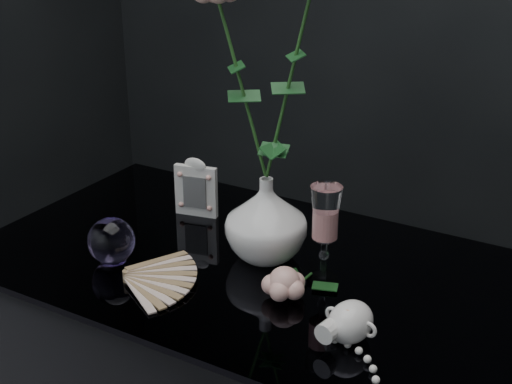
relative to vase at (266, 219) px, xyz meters
The scene contains 8 objects.
vase is the anchor object (origin of this frame).
wine_glass 0.13m from the vase, 10.79° to the right, with size 0.05×0.05×0.18m, color white, non-canonical shape.
picture_frame 0.23m from the vase, 157.47° to the left, with size 0.09×0.07×0.13m, color white, non-canonical shape.
paperweight 0.28m from the vase, 146.11° to the right, with size 0.09×0.09×0.09m, color #9F84D6, non-canonical shape.
paper_fan 0.26m from the vase, 129.60° to the right, with size 0.24×0.19×0.03m, color beige, non-canonical shape.
loose_rose 0.15m from the vase, 48.19° to the right, with size 0.12×0.16×0.06m, color #FFB3A4, non-canonical shape.
pearl_jar 0.29m from the vase, 34.36° to the right, with size 0.22×0.23×0.07m, color white, non-canonical shape.
roses 0.29m from the vase, 23.94° to the left, with size 0.24×0.13×0.46m.
Camera 1 is at (0.56, -0.93, 1.38)m, focal length 50.00 mm.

